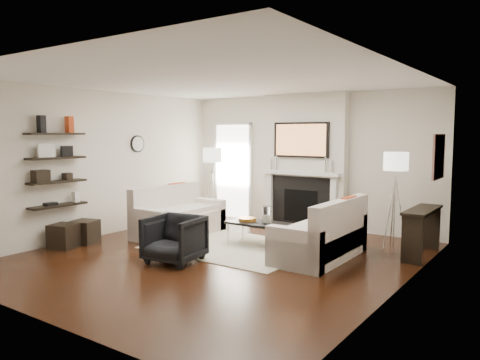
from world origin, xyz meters
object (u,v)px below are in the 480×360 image
Objects in this scene: loveseat_left_base at (179,224)px; armchair at (174,237)px; lamp_left_shade at (212,155)px; ottoman_near at (85,232)px; lamp_right_shade at (396,161)px; loveseat_right_base at (319,244)px; coffee_table at (260,223)px.

armchair is (1.21, -1.43, 0.17)m from loveseat_left_base.
ottoman_near is at bearing -102.44° from lamp_left_shade.
lamp_right_shade is 5.44m from ottoman_near.
loveseat_left_base is 1.88m from armchair.
lamp_right_shade reaches higher than loveseat_left_base.
armchair reaches higher than loveseat_right_base.
armchair reaches higher than coffee_table.
lamp_right_shade reaches higher than armchair.
loveseat_right_base is 4.05m from ottoman_near.
armchair is at bearing -61.86° from lamp_left_shade.
coffee_table is at bearing -32.39° from lamp_left_shade.
lamp_right_shade reaches higher than loveseat_right_base.
lamp_right_shade is (3.90, -0.05, 0.00)m from lamp_left_shade.
loveseat_left_base reaches higher than ottoman_near.
ottoman_near is (-0.62, -2.81, -1.25)m from lamp_left_shade.
lamp_left_shade reaches higher than loveseat_left_base.
loveseat_left_base is 4.03m from lamp_right_shade.
loveseat_right_base is at bearing 33.10° from armchair.
coffee_table is 2.75× the size of lamp_right_shade.
coffee_table is 3.06m from ottoman_near.
loveseat_right_base is at bearing -23.25° from lamp_left_shade.
lamp_right_shade is at bearing 41.02° from armchair.
loveseat_left_base is at bearing 57.42° from ottoman_near.
lamp_right_shade is (1.87, 1.24, 1.05)m from coffee_table.
loveseat_right_base is 4.50× the size of lamp_left_shade.
armchair is 3.81m from lamp_right_shade.
lamp_right_shade is at bearing 60.68° from loveseat_right_base.
lamp_left_shade is 1.00× the size of lamp_right_shade.
lamp_left_shade and lamp_right_shade have the same top height.
ottoman_near is at bearing -159.04° from loveseat_right_base.
coffee_table is at bearing 2.90° from loveseat_left_base.
loveseat_right_base is 2.35× the size of armchair.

